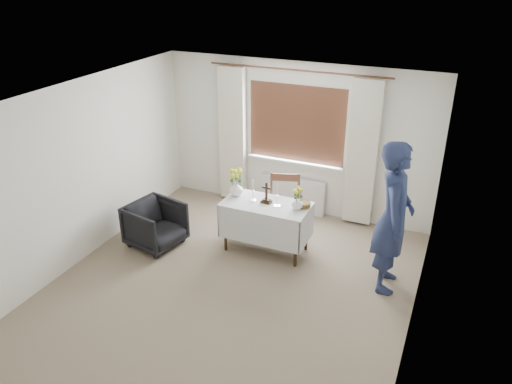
% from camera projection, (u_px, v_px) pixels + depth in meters
% --- Properties ---
extents(ground, '(5.00, 5.00, 0.00)m').
position_uv_depth(ground, '(230.00, 289.00, 6.51)').
color(ground, gray).
rests_on(ground, ground).
extents(altar_table, '(1.24, 0.64, 0.76)m').
position_uv_depth(altar_table, '(266.00, 227.00, 7.21)').
color(altar_table, silver).
rests_on(altar_table, ground).
extents(wooden_chair, '(0.60, 0.60, 1.03)m').
position_uv_depth(wooden_chair, '(284.00, 210.00, 7.39)').
color(wooden_chair, '#5B2F1F').
rests_on(wooden_chair, ground).
extents(armchair, '(0.86, 0.85, 0.67)m').
position_uv_depth(armchair, '(155.00, 225.00, 7.36)').
color(armchair, black).
rests_on(armchair, ground).
extents(person, '(0.56, 0.78, 2.00)m').
position_uv_depth(person, '(393.00, 218.00, 6.18)').
color(person, navy).
rests_on(person, ground).
extents(radiator, '(1.10, 0.10, 0.60)m').
position_uv_depth(radiator, '(293.00, 194.00, 8.39)').
color(radiator, silver).
rests_on(radiator, ground).
extents(wooden_cross, '(0.15, 0.11, 0.31)m').
position_uv_depth(wooden_cross, '(266.00, 193.00, 7.02)').
color(wooden_cross, black).
rests_on(wooden_cross, altar_table).
extents(candlestick_left, '(0.12, 0.12, 0.32)m').
position_uv_depth(candlestick_left, '(253.00, 190.00, 7.07)').
color(candlestick_left, white).
rests_on(candlestick_left, altar_table).
extents(candlestick_right, '(0.12, 0.12, 0.34)m').
position_uv_depth(candlestick_right, '(277.00, 195.00, 6.91)').
color(candlestick_right, white).
rests_on(candlestick_right, altar_table).
extents(flower_vase_left, '(0.24, 0.24, 0.21)m').
position_uv_depth(flower_vase_left, '(236.00, 189.00, 7.25)').
color(flower_vase_left, white).
rests_on(flower_vase_left, altar_table).
extents(flower_vase_right, '(0.20, 0.20, 0.17)m').
position_uv_depth(flower_vase_right, '(297.00, 203.00, 6.87)').
color(flower_vase_right, white).
rests_on(flower_vase_right, altar_table).
extents(wicker_basket, '(0.24, 0.24, 0.07)m').
position_uv_depth(wicker_basket, '(304.00, 204.00, 6.95)').
color(wicker_basket, brown).
rests_on(wicker_basket, altar_table).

